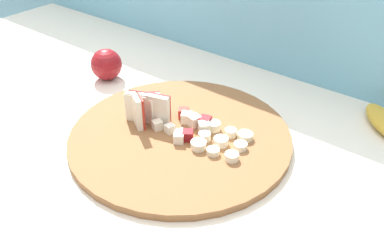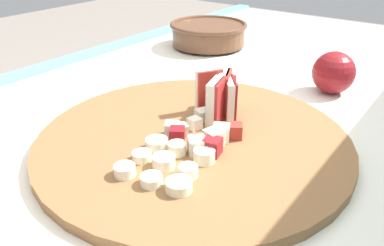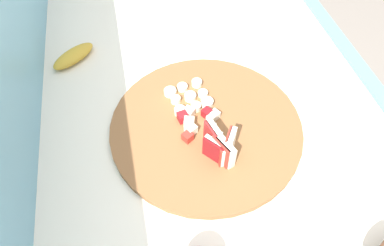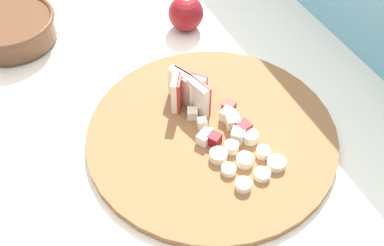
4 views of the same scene
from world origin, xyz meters
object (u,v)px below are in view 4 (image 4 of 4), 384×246
(ceramic_bowl, at_px, (10,28))
(whole_apple, at_px, (186,13))
(cutting_board, at_px, (211,134))
(banana_slice_rows, at_px, (246,159))
(apple_wedge_fan, at_px, (187,90))
(apple_dice_pile, at_px, (223,125))

(ceramic_bowl, xyz_separation_m, whole_apple, (0.11, 0.34, 0.00))
(cutting_board, height_order, ceramic_bowl, ceramic_bowl)
(banana_slice_rows, relative_size, whole_apple, 1.41)
(banana_slice_rows, bearing_deg, apple_wedge_fan, -169.31)
(apple_wedge_fan, distance_m, ceramic_bowl, 0.41)
(apple_dice_pile, height_order, banana_slice_rows, apple_dice_pile)
(apple_dice_pile, bearing_deg, cutting_board, -100.06)
(apple_wedge_fan, xyz_separation_m, whole_apple, (-0.22, 0.09, -0.01))
(apple_wedge_fan, bearing_deg, apple_dice_pile, 18.64)
(banana_slice_rows, bearing_deg, whole_apple, 170.16)
(cutting_board, bearing_deg, ceramic_bowl, -147.88)
(banana_slice_rows, distance_m, ceramic_bowl, 0.56)
(banana_slice_rows, relative_size, ceramic_bowl, 0.57)
(apple_wedge_fan, xyz_separation_m, banana_slice_rows, (0.16, 0.03, -0.02))
(banana_slice_rows, xyz_separation_m, ceramic_bowl, (-0.48, -0.27, 0.01))
(cutting_board, distance_m, whole_apple, 0.31)
(apple_wedge_fan, relative_size, whole_apple, 1.20)
(apple_wedge_fan, height_order, banana_slice_rows, apple_wedge_fan)
(cutting_board, xyz_separation_m, apple_dice_pile, (0.00, 0.02, 0.02))
(apple_dice_pile, bearing_deg, whole_apple, 167.36)
(cutting_board, relative_size, apple_dice_pile, 4.07)
(banana_slice_rows, distance_m, whole_apple, 0.38)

